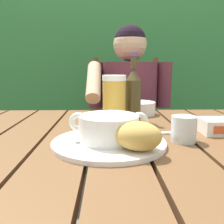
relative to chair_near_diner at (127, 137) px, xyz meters
The scene contains 13 objects.
dining_table 0.90m from the chair_near_diner, 97.10° to the right, with size 1.26×0.88×0.75m.
hedge_backdrop 1.00m from the chair_near_diner, 106.52° to the left, with size 3.60×0.90×2.28m.
chair_near_diner is the anchor object (origin of this frame).
person_eating 0.29m from the chair_near_diner, 90.85° to the right, with size 0.48×0.47×1.19m.
serving_plate 1.02m from the chair_near_diner, 97.63° to the right, with size 0.30×0.30×0.01m.
soup_bowl 1.03m from the chair_near_diner, 97.63° to the right, with size 0.21×0.16×0.08m.
bread_roll 1.10m from the chair_near_diner, 93.45° to the right, with size 0.13×0.11×0.07m.
beer_glass 0.83m from the chair_near_diner, 98.12° to the right, with size 0.08×0.08×0.18m.
beer_bottle 0.78m from the chair_near_diner, 92.98° to the right, with size 0.06×0.06×0.25m.
water_glass_small 0.99m from the chair_near_diner, 85.41° to the right, with size 0.07×0.07×0.07m.
butter_tub 0.94m from the chair_near_diner, 75.88° to the right, with size 0.12×0.09×0.05m.
table_knife 0.91m from the chair_near_diner, 89.40° to the right, with size 0.15×0.04×0.01m.
diner_bowl 0.61m from the chair_near_diner, 90.00° to the right, with size 0.15×0.15×0.05m.
Camera 1 is at (-0.03, -0.72, 0.96)m, focal length 39.31 mm.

